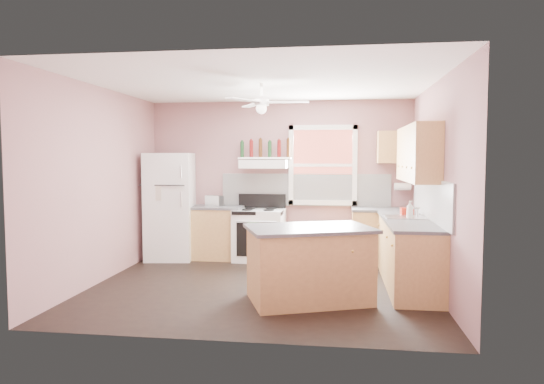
# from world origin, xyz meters

# --- Properties ---
(floor) EXTENTS (4.50, 4.50, 0.00)m
(floor) POSITION_xyz_m (0.00, 0.00, 0.00)
(floor) COLOR black
(floor) RESTS_ON ground
(ceiling) EXTENTS (4.50, 4.50, 0.00)m
(ceiling) POSITION_xyz_m (0.00, 0.00, 2.70)
(ceiling) COLOR white
(ceiling) RESTS_ON ground
(wall_back) EXTENTS (4.50, 0.05, 2.70)m
(wall_back) POSITION_xyz_m (0.00, 2.02, 1.35)
(wall_back) COLOR #8F6363
(wall_back) RESTS_ON ground
(wall_right) EXTENTS (0.05, 4.00, 2.70)m
(wall_right) POSITION_xyz_m (2.27, 0.00, 1.35)
(wall_right) COLOR #8F6363
(wall_right) RESTS_ON ground
(wall_left) EXTENTS (0.05, 4.00, 2.70)m
(wall_left) POSITION_xyz_m (-2.27, 0.00, 1.35)
(wall_left) COLOR #8F6363
(wall_left) RESTS_ON ground
(backsplash_back) EXTENTS (2.90, 0.03, 0.55)m
(backsplash_back) POSITION_xyz_m (0.45, 1.99, 1.18)
(backsplash_back) COLOR white
(backsplash_back) RESTS_ON wall_back
(backsplash_right) EXTENTS (0.03, 2.60, 0.55)m
(backsplash_right) POSITION_xyz_m (2.23, 0.30, 1.18)
(backsplash_right) COLOR white
(backsplash_right) RESTS_ON wall_right
(window_view) EXTENTS (1.00, 0.02, 1.20)m
(window_view) POSITION_xyz_m (0.75, 1.98, 1.60)
(window_view) COLOR brown
(window_view) RESTS_ON wall_back
(window_frame) EXTENTS (1.16, 0.07, 1.36)m
(window_frame) POSITION_xyz_m (0.75, 1.96, 1.60)
(window_frame) COLOR white
(window_frame) RESTS_ON wall_back
(refrigerator) EXTENTS (0.86, 0.84, 1.80)m
(refrigerator) POSITION_xyz_m (-1.82, 1.56, 0.90)
(refrigerator) COLOR white
(refrigerator) RESTS_ON floor
(base_cabinet_left) EXTENTS (0.90, 0.60, 0.86)m
(base_cabinet_left) POSITION_xyz_m (-1.06, 1.70, 0.43)
(base_cabinet_left) COLOR #A77B45
(base_cabinet_left) RESTS_ON floor
(counter_left) EXTENTS (0.92, 0.62, 0.04)m
(counter_left) POSITION_xyz_m (-1.06, 1.70, 0.88)
(counter_left) COLOR #454447
(counter_left) RESTS_ON base_cabinet_left
(toaster) EXTENTS (0.32, 0.24, 0.18)m
(toaster) POSITION_xyz_m (-1.09, 1.73, 0.99)
(toaster) COLOR silver
(toaster) RESTS_ON counter_left
(stove) EXTENTS (0.85, 0.67, 0.86)m
(stove) POSITION_xyz_m (-0.29, 1.62, 0.43)
(stove) COLOR white
(stove) RESTS_ON floor
(range_hood) EXTENTS (0.78, 0.50, 0.14)m
(range_hood) POSITION_xyz_m (-0.23, 1.75, 1.62)
(range_hood) COLOR white
(range_hood) RESTS_ON wall_back
(bottle_shelf) EXTENTS (0.90, 0.26, 0.03)m
(bottle_shelf) POSITION_xyz_m (-0.23, 1.87, 1.72)
(bottle_shelf) COLOR white
(bottle_shelf) RESTS_ON range_hood
(cart) EXTENTS (0.68, 0.59, 0.58)m
(cart) POSITION_xyz_m (0.95, 1.73, 0.29)
(cart) COLOR #A77B45
(cart) RESTS_ON floor
(base_cabinet_corner) EXTENTS (1.00, 0.60, 0.86)m
(base_cabinet_corner) POSITION_xyz_m (1.75, 1.70, 0.43)
(base_cabinet_corner) COLOR #A77B45
(base_cabinet_corner) RESTS_ON floor
(base_cabinet_right) EXTENTS (0.60, 2.20, 0.86)m
(base_cabinet_right) POSITION_xyz_m (1.95, 0.30, 0.43)
(base_cabinet_right) COLOR #A77B45
(base_cabinet_right) RESTS_ON floor
(counter_corner) EXTENTS (1.02, 0.62, 0.04)m
(counter_corner) POSITION_xyz_m (1.75, 1.70, 0.88)
(counter_corner) COLOR #454447
(counter_corner) RESTS_ON base_cabinet_corner
(counter_right) EXTENTS (0.62, 2.22, 0.04)m
(counter_right) POSITION_xyz_m (1.94, 0.30, 0.88)
(counter_right) COLOR #454447
(counter_right) RESTS_ON base_cabinet_right
(sink) EXTENTS (0.55, 0.45, 0.03)m
(sink) POSITION_xyz_m (1.94, 0.50, 0.90)
(sink) COLOR silver
(sink) RESTS_ON counter_right
(faucet) EXTENTS (0.03, 0.03, 0.14)m
(faucet) POSITION_xyz_m (2.10, 0.50, 0.97)
(faucet) COLOR silver
(faucet) RESTS_ON sink
(upper_cabinet_right) EXTENTS (0.33, 1.80, 0.76)m
(upper_cabinet_right) POSITION_xyz_m (2.08, 0.50, 1.78)
(upper_cabinet_right) COLOR #A77B45
(upper_cabinet_right) RESTS_ON wall_right
(upper_cabinet_corner) EXTENTS (0.60, 0.33, 0.52)m
(upper_cabinet_corner) POSITION_xyz_m (1.95, 1.83, 1.90)
(upper_cabinet_corner) COLOR #A77B45
(upper_cabinet_corner) RESTS_ON wall_back
(paper_towel) EXTENTS (0.26, 0.12, 0.12)m
(paper_towel) POSITION_xyz_m (2.07, 1.86, 1.25)
(paper_towel) COLOR white
(paper_towel) RESTS_ON wall_back
(island) EXTENTS (1.59, 1.29, 0.86)m
(island) POSITION_xyz_m (0.67, -0.60, 0.43)
(island) COLOR #A77B45
(island) RESTS_ON floor
(island_top) EXTENTS (1.69, 1.39, 0.04)m
(island_top) POSITION_xyz_m (0.67, -0.60, 0.88)
(island_top) COLOR #454447
(island_top) RESTS_ON island
(ceiling_fan_hub) EXTENTS (0.20, 0.20, 0.08)m
(ceiling_fan_hub) POSITION_xyz_m (0.00, 0.00, 2.45)
(ceiling_fan_hub) COLOR white
(ceiling_fan_hub) RESTS_ON ceiling
(soap_bottle) EXTENTS (0.13, 0.13, 0.25)m
(soap_bottle) POSITION_xyz_m (1.97, 0.35, 1.02)
(soap_bottle) COLOR silver
(soap_bottle) RESTS_ON counter_right
(red_caddy) EXTENTS (0.19, 0.13, 0.10)m
(red_caddy) POSITION_xyz_m (2.01, 0.84, 0.95)
(red_caddy) COLOR #B11F0F
(red_caddy) RESTS_ON counter_right
(wine_bottles) EXTENTS (0.86, 0.06, 0.31)m
(wine_bottles) POSITION_xyz_m (-0.22, 1.87, 1.88)
(wine_bottles) COLOR #143819
(wine_bottles) RESTS_ON bottle_shelf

